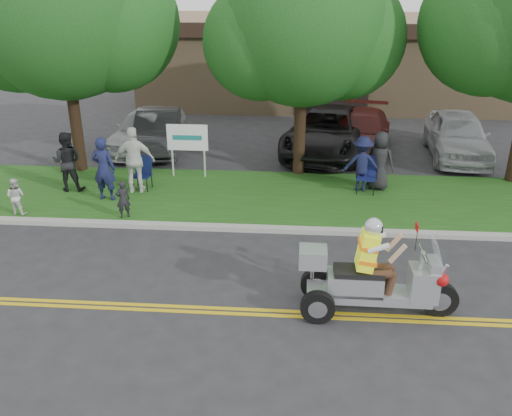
# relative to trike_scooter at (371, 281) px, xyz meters

# --- Properties ---
(ground) EXTENTS (120.00, 120.00, 0.00)m
(ground) POSITION_rel_trike_scooter_xyz_m (-1.86, 0.31, -0.68)
(ground) COLOR #28282B
(ground) RESTS_ON ground
(centerline_near) EXTENTS (60.00, 0.10, 0.01)m
(centerline_near) POSITION_rel_trike_scooter_xyz_m (-1.86, -0.27, -0.68)
(centerline_near) COLOR gold
(centerline_near) RESTS_ON ground
(centerline_far) EXTENTS (60.00, 0.10, 0.01)m
(centerline_far) POSITION_rel_trike_scooter_xyz_m (-1.86, -0.11, -0.68)
(centerline_far) COLOR gold
(centerline_far) RESTS_ON ground
(curb) EXTENTS (60.00, 0.25, 0.12)m
(curb) POSITION_rel_trike_scooter_xyz_m (-1.86, 3.36, -0.62)
(curb) COLOR #A8A89E
(curb) RESTS_ON ground
(grass_verge) EXTENTS (60.00, 4.00, 0.10)m
(grass_verge) POSITION_rel_trike_scooter_xyz_m (-1.86, 5.51, -0.63)
(grass_verge) COLOR #1D4B14
(grass_verge) RESTS_ON ground
(commercial_building) EXTENTS (18.00, 8.20, 4.00)m
(commercial_building) POSITION_rel_trike_scooter_xyz_m (0.14, 19.29, 1.33)
(commercial_building) COLOR #9E7F5B
(commercial_building) RESTS_ON ground
(tree_left) EXTENTS (6.62, 5.40, 7.78)m
(tree_left) POSITION_rel_trike_scooter_xyz_m (-8.30, 7.34, 4.17)
(tree_left) COLOR #332114
(tree_left) RESTS_ON ground
(tree_mid) EXTENTS (5.88, 4.80, 7.05)m
(tree_mid) POSITION_rel_trike_scooter_xyz_m (-1.30, 7.54, 3.75)
(tree_mid) COLOR #332114
(tree_mid) RESTS_ON ground
(business_sign) EXTENTS (1.25, 0.06, 1.75)m
(business_sign) POSITION_rel_trike_scooter_xyz_m (-4.76, 6.91, 0.57)
(business_sign) COLOR silver
(business_sign) RESTS_ON ground
(trike_scooter) EXTENTS (2.98, 0.99, 1.96)m
(trike_scooter) POSITION_rel_trike_scooter_xyz_m (0.00, 0.00, 0.00)
(trike_scooter) COLOR black
(trike_scooter) RESTS_ON ground
(lawn_chair_a) EXTENTS (0.55, 0.57, 0.96)m
(lawn_chair_a) POSITION_rel_trike_scooter_xyz_m (-5.90, 5.82, -0.04)
(lawn_chair_a) COLOR black
(lawn_chair_a) RESTS_ON grass_verge
(lawn_chair_b) EXTENTS (0.61, 0.63, 1.03)m
(lawn_chair_b) POSITION_rel_trike_scooter_xyz_m (0.59, 6.06, 0.00)
(lawn_chair_b) COLOR black
(lawn_chair_b) RESTS_ON grass_verge
(spectator_adult_left) EXTENTS (0.69, 0.49, 1.79)m
(spectator_adult_left) POSITION_rel_trike_scooter_xyz_m (-6.70, 4.88, 0.32)
(spectator_adult_left) COLOR #191D46
(spectator_adult_left) RESTS_ON grass_verge
(spectator_adult_mid) EXTENTS (0.89, 0.72, 1.74)m
(spectator_adult_mid) POSITION_rel_trike_scooter_xyz_m (-7.99, 5.50, 0.29)
(spectator_adult_mid) COLOR black
(spectator_adult_mid) RESTS_ON grass_verge
(spectator_adult_right) EXTENTS (1.16, 0.57, 1.92)m
(spectator_adult_right) POSITION_rel_trike_scooter_xyz_m (-6.00, 5.50, 0.38)
(spectator_adult_right) COLOR silver
(spectator_adult_right) RESTS_ON grass_verge
(spectator_chair_a) EXTENTS (1.08, 0.67, 1.61)m
(spectator_chair_a) POSITION_rel_trike_scooter_xyz_m (0.45, 6.12, 0.23)
(spectator_chair_a) COLOR #15193B
(spectator_chair_a) RESTS_ON grass_verge
(spectator_chair_b) EXTENTS (0.98, 0.83, 1.71)m
(spectator_chair_b) POSITION_rel_trike_scooter_xyz_m (0.96, 6.28, 0.28)
(spectator_chair_b) COLOR black
(spectator_chair_b) RESTS_ON grass_verge
(child_left) EXTENTS (0.43, 0.38, 1.00)m
(child_left) POSITION_rel_trike_scooter_xyz_m (-5.84, 3.71, -0.08)
(child_left) COLOR black
(child_left) RESTS_ON grass_verge
(child_right) EXTENTS (0.51, 0.42, 0.99)m
(child_right) POSITION_rel_trike_scooter_xyz_m (-8.69, 3.71, -0.08)
(child_right) COLOR silver
(child_right) RESTS_ON grass_verge
(parked_car_far_left) EXTENTS (2.41, 4.67, 1.52)m
(parked_car_far_left) POSITION_rel_trike_scooter_xyz_m (-6.86, 9.90, 0.08)
(parked_car_far_left) COLOR #A1A5A8
(parked_car_far_left) RESTS_ON ground
(parked_car_left) EXTENTS (2.12, 4.49, 1.42)m
(parked_car_left) POSITION_rel_trike_scooter_xyz_m (-6.43, 9.85, 0.03)
(parked_car_left) COLOR #2A2A2C
(parked_car_left) RESTS_ON ground
(parked_car_mid) EXTENTS (3.72, 6.07, 1.57)m
(parked_car_mid) POSITION_rel_trike_scooter_xyz_m (-0.36, 9.99, 0.10)
(parked_car_mid) COLOR black
(parked_car_mid) RESTS_ON ground
(parked_car_right) EXTENTS (2.82, 5.12, 1.41)m
(parked_car_right) POSITION_rel_trike_scooter_xyz_m (0.85, 10.30, 0.02)
(parked_car_right) COLOR #561714
(parked_car_right) RESTS_ON ground
(parked_car_far_right) EXTENTS (2.25, 4.78, 1.58)m
(parked_car_far_right) POSITION_rel_trike_scooter_xyz_m (4.11, 9.85, 0.11)
(parked_car_far_right) COLOR #9EA0A5
(parked_car_far_right) RESTS_ON ground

